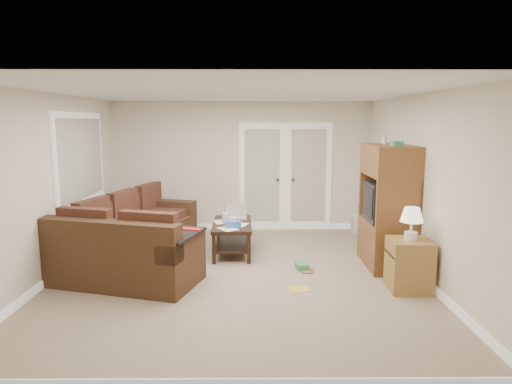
{
  "coord_description": "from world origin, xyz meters",
  "views": [
    {
      "loc": [
        0.22,
        -6.1,
        2.14
      ],
      "look_at": [
        0.27,
        0.5,
        1.1
      ],
      "focal_mm": 32.0,
      "sensor_mm": 36.0,
      "label": 1
    }
  ],
  "objects_px": {
    "sectional_sofa": "(133,242)",
    "side_cabinet": "(409,261)",
    "coffee_table": "(233,236)",
    "tv_armoire": "(388,206)"
  },
  "relations": [
    {
      "from": "sectional_sofa",
      "to": "side_cabinet",
      "type": "bearing_deg",
      "value": 0.52
    },
    {
      "from": "coffee_table",
      "to": "tv_armoire",
      "type": "bearing_deg",
      "value": -17.3
    },
    {
      "from": "sectional_sofa",
      "to": "tv_armoire",
      "type": "bearing_deg",
      "value": 15.46
    },
    {
      "from": "sectional_sofa",
      "to": "coffee_table",
      "type": "height_order",
      "value": "sectional_sofa"
    },
    {
      "from": "tv_armoire",
      "to": "side_cabinet",
      "type": "distance_m",
      "value": 1.13
    },
    {
      "from": "tv_armoire",
      "to": "side_cabinet",
      "type": "bearing_deg",
      "value": -88.94
    },
    {
      "from": "coffee_table",
      "to": "side_cabinet",
      "type": "height_order",
      "value": "side_cabinet"
    },
    {
      "from": "tv_armoire",
      "to": "sectional_sofa",
      "type": "bearing_deg",
      "value": -179.63
    },
    {
      "from": "sectional_sofa",
      "to": "side_cabinet",
      "type": "xyz_separation_m",
      "value": [
        3.77,
        -1.04,
        0.03
      ]
    },
    {
      "from": "sectional_sofa",
      "to": "tv_armoire",
      "type": "height_order",
      "value": "tv_armoire"
    }
  ]
}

